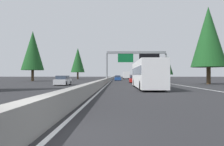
# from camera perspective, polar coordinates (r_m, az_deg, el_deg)

# --- Properties ---
(ground_plane) EXTENTS (320.00, 320.00, 0.00)m
(ground_plane) POSITION_cam_1_polar(r_m,az_deg,el_deg) (65.28, -0.24, -1.95)
(ground_plane) COLOR #262628
(median_barrier) EXTENTS (180.00, 0.56, 0.90)m
(median_barrier) POSITION_cam_1_polar(r_m,az_deg,el_deg) (85.27, -0.05, -1.33)
(median_barrier) COLOR gray
(median_barrier) RESTS_ON ground
(shoulder_stripe_right) EXTENTS (160.00, 0.16, 0.01)m
(shoulder_stripe_right) POSITION_cam_1_polar(r_m,az_deg,el_deg) (75.86, 8.72, -1.75)
(shoulder_stripe_right) COLOR silver
(shoulder_stripe_right) RESTS_ON ground
(shoulder_stripe_median) EXTENTS (160.00, 0.16, 0.01)m
(shoulder_stripe_median) POSITION_cam_1_polar(r_m,az_deg,el_deg) (75.26, 0.17, -1.77)
(shoulder_stripe_median) COLOR silver
(shoulder_stripe_median) RESTS_ON ground
(sign_gantry_overhead) EXTENTS (0.50, 12.68, 6.54)m
(sign_gantry_overhead) POSITION_cam_1_polar(r_m,az_deg,el_deg) (44.55, 6.75, 4.13)
(sign_gantry_overhead) COLOR gray
(sign_gantry_overhead) RESTS_ON ground
(bus_near_center) EXTENTS (11.50, 2.55, 3.10)m
(bus_near_center) POSITION_cam_1_polar(r_m,az_deg,el_deg) (24.68, 9.35, -0.16)
(bus_near_center) COLOR white
(bus_near_center) RESTS_ON ground
(sedan_far_left) EXTENTS (4.40, 1.80, 1.47)m
(sedan_far_left) POSITION_cam_1_polar(r_m,az_deg,el_deg) (43.30, 5.93, -1.72)
(sedan_far_left) COLOR red
(sedan_far_left) RESTS_ON ground
(sedan_far_right) EXTENTS (4.40, 1.80, 1.47)m
(sedan_far_right) POSITION_cam_1_polar(r_m,az_deg,el_deg) (60.26, 1.56, -1.41)
(sedan_far_right) COLOR #1E4793
(sedan_far_right) RESTS_ON ground
(sedan_distant_b) EXTENTS (4.40, 1.80, 1.47)m
(sedan_distant_b) POSITION_cam_1_polar(r_m,az_deg,el_deg) (132.31, 1.50, -0.97)
(sedan_distant_b) COLOR black
(sedan_distant_b) RESTS_ON ground
(box_truck_far_center) EXTENTS (8.50, 2.40, 2.95)m
(box_truck_far_center) POSITION_cam_1_polar(r_m,az_deg,el_deg) (85.37, 3.83, -0.55)
(box_truck_far_center) COLOR white
(box_truck_far_center) RESTS_ON ground
(pickup_near_right) EXTENTS (5.60, 2.00, 1.86)m
(pickup_near_right) POSITION_cam_1_polar(r_m,az_deg,el_deg) (113.95, 4.98, -0.91)
(pickup_near_right) COLOR slate
(pickup_near_right) RESTS_ON ground
(oncoming_near) EXTENTS (4.40, 1.80, 1.47)m
(oncoming_near) POSITION_cam_1_polar(r_m,az_deg,el_deg) (33.40, -13.06, -2.04)
(oncoming_near) COLOR silver
(oncoming_near) RESTS_ON ground
(conifer_right_near) EXTENTS (5.89, 5.89, 13.39)m
(conifer_right_near) POSITION_cam_1_polar(r_m,az_deg,el_deg) (40.53, 24.52, 8.84)
(conifer_right_near) COLOR #4C3823
(conifer_right_near) RESTS_ON ground
(conifer_right_mid) EXTENTS (3.53, 3.53, 8.02)m
(conifer_right_mid) POSITION_cam_1_polar(r_m,az_deg,el_deg) (74.41, 14.79, 1.98)
(conifer_right_mid) COLOR #4C3823
(conifer_right_mid) RESTS_ON ground
(conifer_left_near) EXTENTS (5.78, 5.78, 13.13)m
(conifer_left_near) POSITION_cam_1_polar(r_m,az_deg,el_deg) (59.32, -20.57, 5.68)
(conifer_left_near) COLOR #4C3823
(conifer_left_near) RESTS_ON ground
(conifer_left_mid) EXTENTS (5.44, 5.44, 12.35)m
(conifer_left_mid) POSITION_cam_1_polar(r_m,az_deg,el_deg) (84.59, -9.20, 3.45)
(conifer_left_mid) COLOR #4C3823
(conifer_left_mid) RESTS_ON ground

